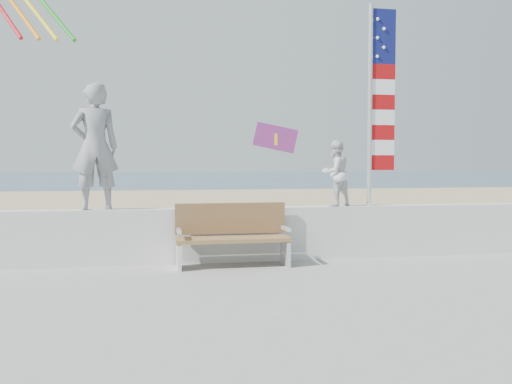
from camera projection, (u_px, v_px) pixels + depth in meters
ground at (266, 300)px, 7.21m from camera, size 220.00×220.00×0.00m
sand at (206, 224)px, 16.05m from camera, size 90.00×40.00×0.08m
seawall at (242, 234)px, 9.15m from camera, size 30.00×0.35×0.90m
adult at (95, 147)px, 8.64m from camera, size 0.82×0.62×2.02m
child at (335, 173)px, 9.39m from camera, size 0.68×0.61×1.14m
bench at (232, 234)px, 8.65m from camera, size 1.80×0.57×1.00m
flag at (377, 96)px, 9.45m from camera, size 0.50×0.08×3.50m
parafoil_kite at (276, 138)px, 13.25m from camera, size 1.14×0.47×0.76m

